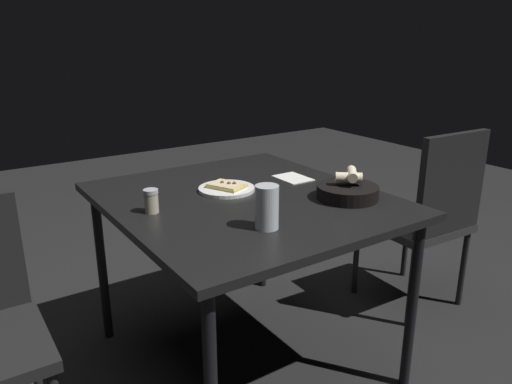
% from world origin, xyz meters
% --- Properties ---
extents(ground, '(8.00, 8.00, 0.00)m').
position_xyz_m(ground, '(0.00, 0.00, 0.00)').
color(ground, black).
extents(dining_table, '(1.12, 1.00, 0.74)m').
position_xyz_m(dining_table, '(0.00, 0.00, 0.68)').
color(dining_table, black).
rests_on(dining_table, ground).
extents(pizza_plate, '(0.23, 0.23, 0.04)m').
position_xyz_m(pizza_plate, '(-0.11, -0.02, 0.75)').
color(pizza_plate, white).
rests_on(pizza_plate, dining_table).
extents(bread_basket, '(0.24, 0.24, 0.11)m').
position_xyz_m(bread_basket, '(0.24, 0.32, 0.77)').
color(bread_basket, black).
rests_on(bread_basket, dining_table).
extents(beer_glass, '(0.08, 0.08, 0.15)m').
position_xyz_m(beer_glass, '(0.31, -0.12, 0.81)').
color(beer_glass, silver).
rests_on(beer_glass, dining_table).
extents(pepper_shaker, '(0.05, 0.05, 0.09)m').
position_xyz_m(pepper_shaker, '(-0.04, -0.37, 0.78)').
color(pepper_shaker, '#BFB299').
rests_on(pepper_shaker, dining_table).
extents(napkin, '(0.16, 0.12, 0.00)m').
position_xyz_m(napkin, '(-0.09, 0.32, 0.74)').
color(napkin, white).
rests_on(napkin, dining_table).
extents(chair_near, '(0.46, 0.46, 0.93)m').
position_xyz_m(chair_near, '(0.13, 0.98, 0.52)').
color(chair_near, '#2A2A2A').
rests_on(chair_near, ground).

